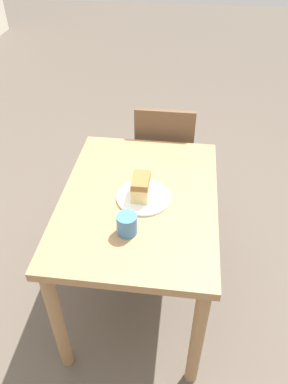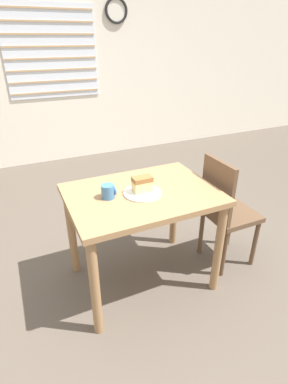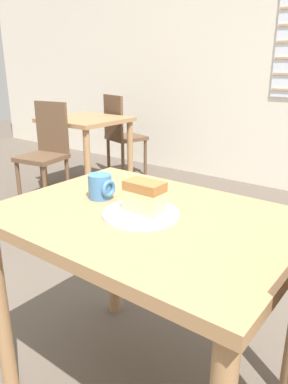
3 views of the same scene
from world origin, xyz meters
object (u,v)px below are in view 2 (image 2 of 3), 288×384
Objects in this scene: dining_table_near at (142,208)px; plate at (142,193)px; cake_slice at (142,184)px; coffee_mug at (108,191)px; chair_near_window at (225,210)px.

plate reaches higher than dining_table_near.
cake_slice is (0.00, 0.01, 0.06)m from plate.
cake_slice is at bearing -7.17° from coffee_mug.
chair_near_window is at bearing -6.10° from dining_table_near.
cake_slice is at bearing -100.74° from dining_table_near.
coffee_mug is (-0.90, 0.09, 0.31)m from chair_near_window.
cake_slice is (-0.68, 0.06, 0.33)m from chair_near_window.
cake_slice is at bearing 84.75° from chair_near_window.
dining_table_near is 0.13m from plate.
chair_near_window is at bearing -4.07° from plate.
dining_table_near is 0.19m from cake_slice.
coffee_mug is (-0.22, 0.04, 0.04)m from plate.
chair_near_window reaches higher than plate.
dining_table_near is 3.93× the size of plate.
plate is 1.98× the size of cake_slice.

